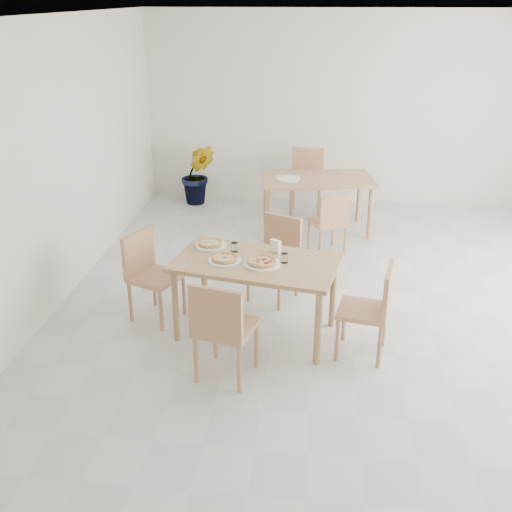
# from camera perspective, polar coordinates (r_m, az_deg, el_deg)

# --- Properties ---
(main_table) EXTENTS (1.60, 1.10, 0.75)m
(main_table) POSITION_cam_1_polar(r_m,az_deg,el_deg) (5.45, 0.00, -1.28)
(main_table) COLOR tan
(main_table) RESTS_ON ground
(chair_south) EXTENTS (0.55, 0.55, 0.91)m
(chair_south) POSITION_cam_1_polar(r_m,az_deg,el_deg) (4.84, -3.27, -6.56)
(chair_south) COLOR tan
(chair_south) RESTS_ON ground
(chair_north) EXTENTS (0.58, 0.58, 0.87)m
(chair_north) POSITION_cam_1_polar(r_m,az_deg,el_deg) (6.23, 2.02, 0.40)
(chair_north) COLOR tan
(chair_north) RESTS_ON ground
(chair_west) EXTENTS (0.57, 0.57, 0.88)m
(chair_west) POSITION_cam_1_polar(r_m,az_deg,el_deg) (5.91, -10.18, -1.27)
(chair_west) COLOR tan
(chair_west) RESTS_ON ground
(chair_east) EXTENTS (0.50, 0.50, 0.86)m
(chair_east) POSITION_cam_1_polar(r_m,az_deg,el_deg) (5.28, 11.07, -4.63)
(chair_east) COLOR tan
(chair_east) RESTS_ON ground
(plate_margherita) EXTENTS (0.30, 0.30, 0.02)m
(plate_margherita) POSITION_cam_1_polar(r_m,az_deg,el_deg) (5.41, -2.98, -0.43)
(plate_margherita) COLOR white
(plate_margherita) RESTS_ON main_table
(plate_mushroom) EXTENTS (0.30, 0.30, 0.02)m
(plate_mushroom) POSITION_cam_1_polar(r_m,az_deg,el_deg) (5.74, -4.34, 1.02)
(plate_mushroom) COLOR white
(plate_mushroom) RESTS_ON main_table
(plate_pepperoni) EXTENTS (0.33, 0.33, 0.02)m
(plate_pepperoni) POSITION_cam_1_polar(r_m,az_deg,el_deg) (5.34, 0.56, -0.72)
(plate_pepperoni) COLOR white
(plate_pepperoni) RESTS_ON main_table
(pizza_margherita) EXTENTS (0.32, 0.32, 0.03)m
(pizza_margherita) POSITION_cam_1_polar(r_m,az_deg,el_deg) (5.40, -2.99, -0.21)
(pizza_margherita) COLOR #E8B66D
(pizza_margherita) RESTS_ON plate_margherita
(pizza_mushroom) EXTENTS (0.31, 0.31, 0.03)m
(pizza_mushroom) POSITION_cam_1_polar(r_m,az_deg,el_deg) (5.74, -4.34, 1.23)
(pizza_mushroom) COLOR #E8B66D
(pizza_mushroom) RESTS_ON plate_mushroom
(pizza_pepperoni) EXTENTS (0.29, 0.29, 0.03)m
(pizza_pepperoni) POSITION_cam_1_polar(r_m,az_deg,el_deg) (5.33, 0.57, -0.50)
(pizza_pepperoni) COLOR #E8B66D
(pizza_pepperoni) RESTS_ON plate_pepperoni
(tumbler_a) EXTENTS (0.07, 0.07, 0.09)m
(tumbler_a) POSITION_cam_1_polar(r_m,az_deg,el_deg) (5.60, -2.06, 0.85)
(tumbler_a) COLOR white
(tumbler_a) RESTS_ON main_table
(tumbler_b) EXTENTS (0.07, 0.07, 0.09)m
(tumbler_b) POSITION_cam_1_polar(r_m,az_deg,el_deg) (5.37, 2.72, -0.19)
(tumbler_b) COLOR white
(tumbler_b) RESTS_ON main_table
(napkin_holder) EXTENTS (0.12, 0.11, 0.12)m
(napkin_holder) POSITION_cam_1_polar(r_m,az_deg,el_deg) (5.57, 1.87, 0.90)
(napkin_holder) COLOR silver
(napkin_holder) RESTS_ON main_table
(fork_a) EXTENTS (0.12, 0.17, 0.01)m
(fork_a) POSITION_cam_1_polar(r_m,az_deg,el_deg) (5.35, -7.16, -0.93)
(fork_a) COLOR silver
(fork_a) RESTS_ON main_table
(fork_b) EXTENTS (0.08, 0.16, 0.01)m
(fork_b) POSITION_cam_1_polar(r_m,az_deg,el_deg) (5.57, 5.62, 0.16)
(fork_b) COLOR silver
(fork_b) RESTS_ON main_table
(second_table) EXTENTS (1.56, 1.05, 0.75)m
(second_table) POSITION_cam_1_polar(r_m,az_deg,el_deg) (8.00, 5.82, 6.83)
(second_table) COLOR tan
(second_table) RESTS_ON ground
(chair_back_s) EXTENTS (0.52, 0.52, 0.79)m
(chair_back_s) POSITION_cam_1_polar(r_m,az_deg,el_deg) (7.32, 7.10, 3.46)
(chair_back_s) COLOR tan
(chair_back_s) RESTS_ON ground
(chair_back_n) EXTENTS (0.48, 0.48, 0.93)m
(chair_back_n) POSITION_cam_1_polar(r_m,az_deg,el_deg) (8.79, 4.86, 7.56)
(chair_back_n) COLOR tan
(chair_back_n) RESTS_ON ground
(plate_empty) EXTENTS (0.32, 0.32, 0.02)m
(plate_empty) POSITION_cam_1_polar(r_m,az_deg,el_deg) (7.89, 3.07, 7.40)
(plate_empty) COLOR white
(plate_empty) RESTS_ON second_table
(potted_plant) EXTENTS (0.57, 0.49, 0.92)m
(potted_plant) POSITION_cam_1_polar(r_m,az_deg,el_deg) (9.20, -5.55, 7.75)
(potted_plant) COLOR #356F21
(potted_plant) RESTS_ON ground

